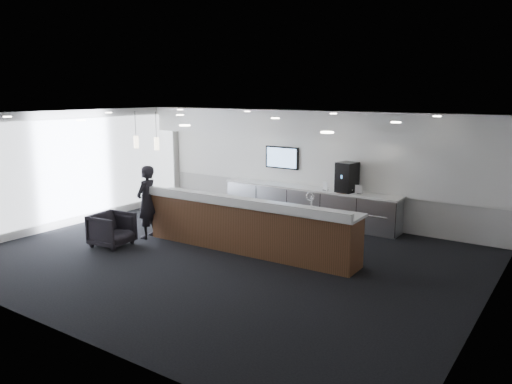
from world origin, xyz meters
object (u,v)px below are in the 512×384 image
Objects in this scene: coffee_machine at (347,177)px; lounge_guest at (147,202)px; service_counter at (248,226)px; armchair at (112,230)px.

coffee_machine is 0.43× the size of lounge_guest.
service_counter is 2.66m from lounge_guest.
armchair is 1.07m from lounge_guest.
lounge_guest is at bearing -17.63° from armchair.
lounge_guest is at bearing -126.21° from coffee_machine.
service_counter reaches higher than armchair.
coffee_machine is at bearing 122.25° from lounge_guest.
coffee_machine is 5.88m from armchair.
coffee_machine is (0.99, 2.99, 0.75)m from service_counter.
armchair is at bearing -22.65° from lounge_guest.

